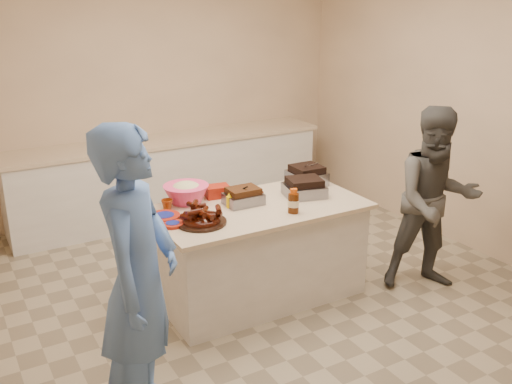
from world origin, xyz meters
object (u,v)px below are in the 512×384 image
mustard_bottle (229,208)px  bbq_bottle_b (294,213)px  roasting_pan (306,184)px  coleslaw_bowl (187,202)px  bbq_bottle_a (292,213)px  plastic_cup (167,210)px  island (259,295)px  rib_platter (202,223)px  guest_gray (426,284)px

mustard_bottle → bbq_bottle_b: bearing=-43.1°
roasting_pan → coleslaw_bowl: size_ratio=0.79×
coleslaw_bowl → bbq_bottle_a: (0.62, -0.62, 0.00)m
bbq_bottle_b → plastic_cup: bbq_bottle_b is taller
roasting_pan → bbq_bottle_b: size_ratio=1.47×
coleslaw_bowl → mustard_bottle: bearing=-48.2°
island → rib_platter: (-0.56, -0.11, 0.81)m
bbq_bottle_a → bbq_bottle_b: bbq_bottle_b is taller
coleslaw_bowl → bbq_bottle_a: size_ratio=1.90×
island → bbq_bottle_b: bearing=-60.5°
coleslaw_bowl → plastic_cup: (-0.20, -0.08, 0.00)m
bbq_bottle_a → mustard_bottle: bearing=137.2°
coleslaw_bowl → plastic_cup: size_ratio=4.06×
island → roasting_pan: 1.06m
roasting_pan → guest_gray: roasting_pan is taller
coleslaw_bowl → roasting_pan: bearing=-5.0°
rib_platter → roasting_pan: bearing=17.1°
rib_platter → plastic_cup: size_ratio=4.12×
roasting_pan → bbq_bottle_a: bbq_bottle_a is taller
island → bbq_bottle_b: (0.15, -0.28, 0.81)m
mustard_bottle → plastic_cup: (-0.44, 0.20, 0.00)m
roasting_pan → coleslaw_bowl: coleslaw_bowl is taller
bbq_bottle_b → mustard_bottle: 0.52m
mustard_bottle → plastic_cup: size_ratio=1.36×
bbq_bottle_b → plastic_cup: (-0.82, 0.56, 0.00)m
island → guest_gray: 1.47m
mustard_bottle → guest_gray: 1.90m
bbq_bottle_a → plastic_cup: (-0.81, 0.54, 0.00)m
rib_platter → bbq_bottle_a: 0.71m
rib_platter → mustard_bottle: 0.38m
roasting_pan → bbq_bottle_a: size_ratio=1.50×
island → bbq_bottle_b: size_ratio=8.61×
rib_platter → roasting_pan: (1.19, 0.37, 0.00)m
island → mustard_bottle: (-0.23, 0.08, 0.81)m
coleslaw_bowl → bbq_bottle_b: coleslaw_bowl is taller
roasting_pan → mustard_bottle: 0.88m
bbq_bottle_a → rib_platter: bearing=167.7°
island → mustard_bottle: 0.84m
island → bbq_bottle_b: bbq_bottle_b is taller
bbq_bottle_b → island: bearing=119.2°
roasting_pan → plastic_cup: bearing=-179.5°
mustard_bottle → roasting_pan: bearing=11.6°
roasting_pan → bbq_bottle_b: 0.72m
rib_platter → bbq_bottle_b: bearing=-13.2°
plastic_cup → bbq_bottle_b: bearing=-34.1°
rib_platter → coleslaw_bowl: coleslaw_bowl is taller
bbq_bottle_a → bbq_bottle_b: bearing=-50.6°
roasting_pan → rib_platter: bearing=-161.5°
mustard_bottle → coleslaw_bowl: bearing=131.8°
coleslaw_bowl → plastic_cup: 0.21m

